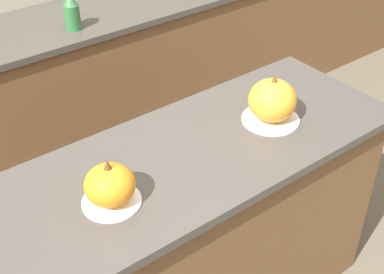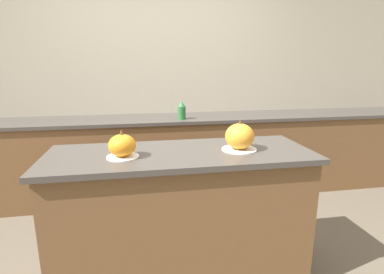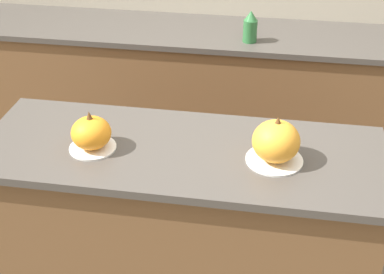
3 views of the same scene
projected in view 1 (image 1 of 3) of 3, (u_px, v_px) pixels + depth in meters
name	position (u px, v px, depth m)	size (l,w,h in m)	color
kitchen_island	(190.00, 241.00, 2.18)	(1.68, 0.62, 0.91)	brown
back_counter	(43.00, 101.00, 3.09)	(6.00, 0.60, 0.89)	brown
pumpkin_cake_left	(110.00, 186.00, 1.67)	(0.19, 0.19, 0.17)	white
pumpkin_cake_right	(272.00, 102.00, 2.04)	(0.23, 0.23, 0.20)	white
bottle_tall	(72.00, 13.00, 2.78)	(0.08, 0.08, 0.19)	#2D6B38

